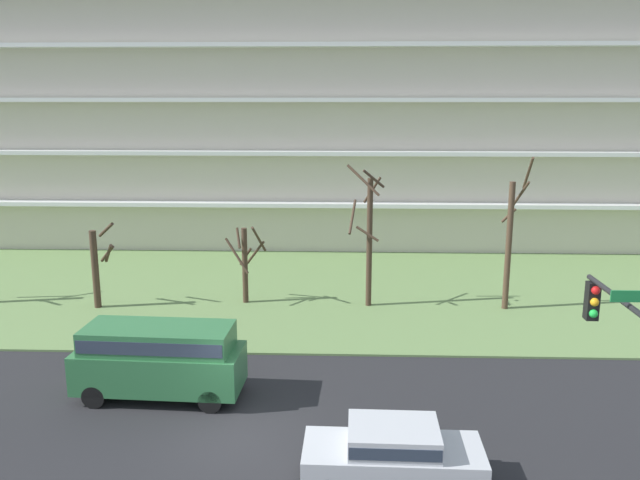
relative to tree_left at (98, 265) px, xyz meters
name	(u,v)px	position (x,y,z in m)	size (l,w,h in m)	color
ground	(237,439)	(7.99, -11.11, -2.01)	(160.00, 160.00, 0.00)	#232326
grass_lawn_strip	(283,290)	(7.99, 2.89, -1.97)	(80.00, 16.00, 0.08)	#66844C
apartment_building	(301,99)	(7.99, 17.51, 7.15)	(51.37, 14.21, 18.31)	beige
tree_left	(98,265)	(0.00, 0.00, 0.00)	(1.13, 1.25, 3.97)	#423023
tree_center	(246,261)	(6.51, 0.86, 0.03)	(1.80, 1.87, 3.81)	#423023
tree_right	(368,235)	(12.04, 0.59, 1.35)	(1.68, 2.01, 6.52)	#423023
tree_far_right	(510,240)	(18.24, 0.43, 1.21)	(1.04, 1.38, 6.91)	#4C3828
sedan_silver_near_left	(393,452)	(12.18, -13.11, -1.14)	(4.44, 1.89, 1.57)	#B7BABF
van_green_center_left	(159,356)	(5.17, -8.61, -0.61)	(5.29, 2.25, 2.36)	#2D6B3D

